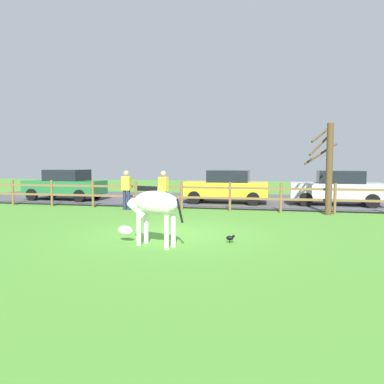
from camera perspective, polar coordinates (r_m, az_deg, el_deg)
ground_plane at (r=10.31m, az=-2.88°, el=-6.42°), size 60.00×60.00×0.00m
parking_asphalt at (r=19.36m, az=4.23°, el=-1.20°), size 28.00×7.40×0.05m
paddock_fence at (r=15.27m, az=-1.60°, el=-0.27°), size 20.16×0.11×1.19m
bare_tree at (r=14.77m, az=20.34°, el=3.75°), size 1.30×1.03×3.44m
zebra at (r=8.70m, az=-6.09°, el=-2.31°), size 1.87×0.90×1.41m
crow_on_grass at (r=9.13m, az=5.96°, el=-7.07°), size 0.22×0.10×0.20m
parked_car_silver at (r=17.87m, az=21.55°, el=0.64°), size 4.06×1.99×1.56m
parked_car_yellow at (r=17.59m, az=5.33°, el=0.88°), size 4.02×1.91×1.56m
parked_car_green at (r=20.14m, az=-19.01°, el=1.12°), size 4.06×2.01×1.56m
visitor_left_of_tree at (r=15.55m, az=-10.12°, el=0.59°), size 0.37×0.23×1.64m
visitor_right_of_tree at (r=14.80m, az=-4.45°, el=0.45°), size 0.41×0.31×1.64m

